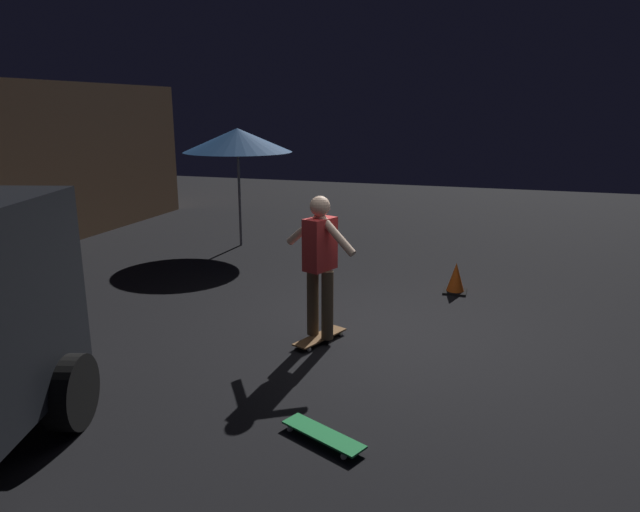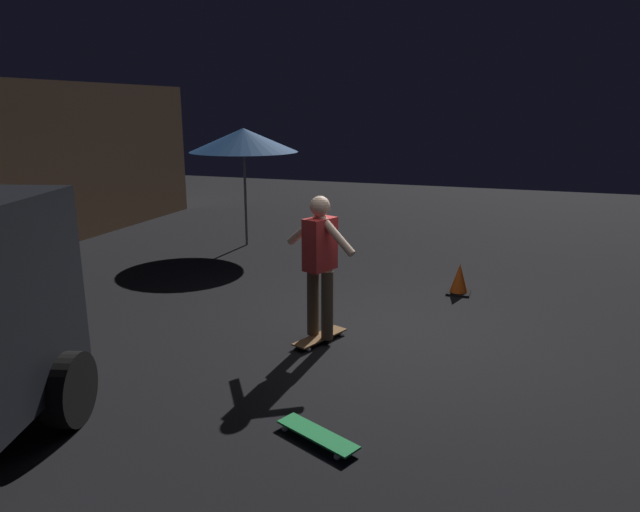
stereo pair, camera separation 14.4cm
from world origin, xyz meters
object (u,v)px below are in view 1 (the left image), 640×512
at_px(skater, 320,257).
at_px(traffic_cone, 456,279).
at_px(patio_umbrella, 238,140).
at_px(skateboard_spare, 323,435).
at_px(skateboard_ridden, 320,337).

xyz_separation_m(skater, traffic_cone, (2.40, -1.36, -0.83)).
distance_m(patio_umbrella, traffic_cone, 5.08).
bearing_deg(skater, skateboard_spare, -161.72).
bearing_deg(patio_umbrella, skater, -144.44).
bearing_deg(traffic_cone, patio_umbrella, 67.51).
bearing_deg(skateboard_spare, skater, 18.28).
height_order(skater, traffic_cone, skater).
xyz_separation_m(patio_umbrella, skateboard_spare, (-6.19, -3.66, -2.02)).
height_order(patio_umbrella, traffic_cone, patio_umbrella).
height_order(skateboard_spare, skater, skater).
height_order(skateboard_spare, traffic_cone, traffic_cone).
distance_m(skateboard_ridden, traffic_cone, 2.76).
relative_size(skateboard_spare, traffic_cone, 1.72).
height_order(patio_umbrella, skateboard_spare, patio_umbrella).
distance_m(skater, traffic_cone, 2.88).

